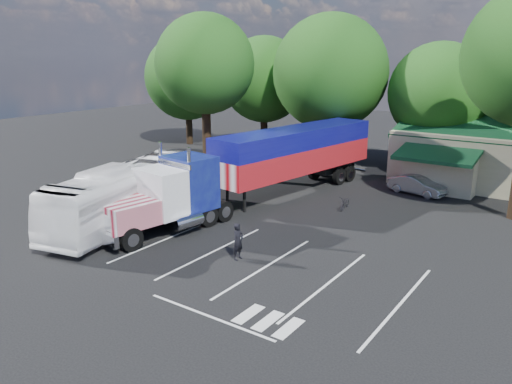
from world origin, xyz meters
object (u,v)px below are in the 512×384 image
Objects in this scene: tour_bus at (129,193)px; silver_sedan at (417,185)px; woman at (238,242)px; semi_truck at (268,161)px; bicycle at (345,203)px.

silver_sedan is at bearing 39.47° from tour_bus.
woman reaches higher than silver_sedan.
woman is (4.49, -9.29, -1.80)m from semi_truck.
semi_truck reaches higher than tour_bus.
bicycle is at bearing 32.53° from tour_bus.
tour_bus is at bearing -107.33° from semi_truck.
woman is 10.43m from bicycle.
semi_truck is 5.82m from bicycle.
woman is at bearing -18.58° from tour_bus.
bicycle is (5.24, 1.10, -2.28)m from semi_truck.
bicycle is 6.67m from silver_sedan.
silver_sedan is (3.40, 16.50, -0.25)m from woman.
semi_truck is at bearing -175.98° from bicycle.
silver_sedan is at bearing 58.79° from bicycle.
woman is at bearing -101.97° from bicycle.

